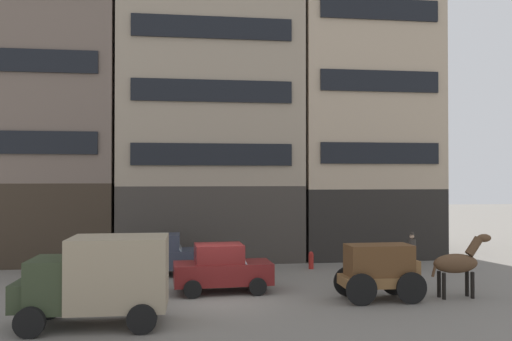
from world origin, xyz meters
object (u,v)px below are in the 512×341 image
at_px(sedan_dark, 222,268).
at_px(pedestrian_officer, 412,249).
at_px(cargo_wagon, 380,268).
at_px(draft_horse, 458,263).
at_px(sedan_light, 162,255).
at_px(delivery_truck_near, 99,278).
at_px(fire_hydrant_curbside, 311,260).

xyz_separation_m(sedan_dark, pedestrian_officer, (9.16, 3.44, 0.07)).
height_order(cargo_wagon, draft_horse, draft_horse).
distance_m(draft_horse, sedan_dark, 8.72).
bearing_deg(sedan_light, sedan_dark, -56.66).
height_order(delivery_truck_near, pedestrian_officer, delivery_truck_near).
distance_m(delivery_truck_near, sedan_light, 7.89).
distance_m(sedan_dark, sedan_light, 4.46).
distance_m(sedan_light, pedestrian_officer, 11.62).
relative_size(pedestrian_officer, fire_hydrant_curbside, 2.16).
relative_size(draft_horse, pedestrian_officer, 1.31).
xyz_separation_m(cargo_wagon, pedestrian_officer, (3.64, 5.45, -0.17)).
relative_size(sedan_light, fire_hydrant_curbside, 4.47).
xyz_separation_m(delivery_truck_near, fire_hydrant_curbside, (8.41, 8.45, -1.00)).
bearing_deg(fire_hydrant_curbside, delivery_truck_near, -134.88).
xyz_separation_m(pedestrian_officer, fire_hydrant_curbside, (-4.62, 0.99, -0.55)).
bearing_deg(fire_hydrant_curbside, sedan_dark, -135.72).
bearing_deg(draft_horse, sedan_light, 152.29).
height_order(draft_horse, sedan_dark, draft_horse).
bearing_deg(sedan_dark, sedan_light, 123.34).
bearing_deg(cargo_wagon, pedestrian_officer, 56.29).
bearing_deg(cargo_wagon, fire_hydrant_curbside, 98.65).
height_order(draft_horse, fire_hydrant_curbside, draft_horse).
bearing_deg(delivery_truck_near, sedan_light, 79.65).
height_order(draft_horse, sedan_light, draft_horse).
distance_m(draft_horse, delivery_truck_near, 12.50).
relative_size(sedan_dark, sedan_light, 1.02).
distance_m(delivery_truck_near, sedan_dark, 5.60).
distance_m(draft_horse, fire_hydrant_curbside, 7.59).
height_order(cargo_wagon, fire_hydrant_curbside, cargo_wagon).
bearing_deg(draft_horse, cargo_wagon, -179.98).
xyz_separation_m(cargo_wagon, draft_horse, (2.95, 0.00, 0.12)).
distance_m(cargo_wagon, sedan_light, 9.83).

